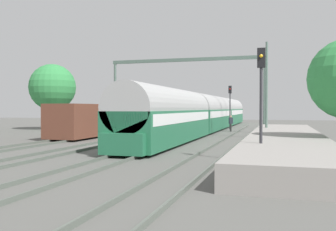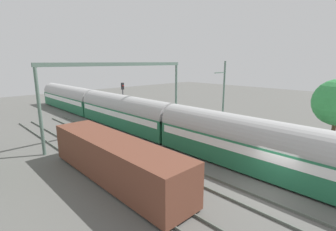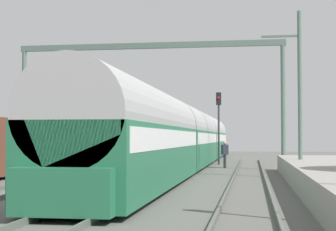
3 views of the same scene
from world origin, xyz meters
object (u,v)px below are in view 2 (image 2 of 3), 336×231
object	(u,v)px
freight_car	(115,159)
person_crossing	(148,118)
railway_signal_far	(123,97)
catenary_gantry	(122,81)
passenger_train	(125,112)

from	to	relation	value
freight_car	person_crossing	size ratio (longest dim) A/B	7.51
freight_car	railway_signal_far	size ratio (longest dim) A/B	2.51
railway_signal_far	catenary_gantry	world-z (taller)	catenary_gantry
person_crossing	catenary_gantry	xyz separation A→B (m)	(-4.63, -1.53, 4.89)
passenger_train	catenary_gantry	world-z (taller)	catenary_gantry
passenger_train	person_crossing	world-z (taller)	passenger_train
railway_signal_far	person_crossing	bearing A→B (deg)	-81.68
catenary_gantry	railway_signal_far	bearing A→B (deg)	56.02
person_crossing	catenary_gantry	distance (m)	6.90
catenary_gantry	passenger_train	bearing A→B (deg)	53.42
passenger_train	freight_car	distance (m)	13.78
passenger_train	catenary_gantry	xyz separation A→B (m)	(-2.07, -2.79, 3.95)
freight_car	catenary_gantry	bearing A→B (deg)	52.96
person_crossing	railway_signal_far	size ratio (longest dim) A/B	0.33
passenger_train	railway_signal_far	distance (m)	3.90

